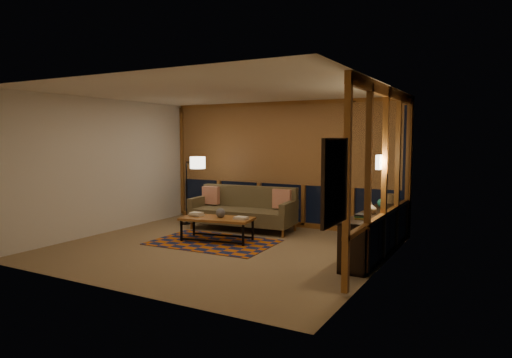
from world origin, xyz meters
The scene contains 21 objects.
floor centered at (0.00, 0.00, 0.00)m, with size 5.50×5.00×0.01m, color olive.
ceiling centered at (0.00, 0.00, 2.70)m, with size 5.50×5.00×0.01m, color beige.
walls centered at (0.00, 0.00, 1.35)m, with size 5.51×5.01×2.70m.
window_wall_back centered at (0.00, 2.43, 1.35)m, with size 5.30×0.16×2.60m, color #985326, non-canonical shape.
window_wall_right centered at (2.68, 0.60, 1.35)m, with size 0.16×3.70×2.60m, color #985326, non-canonical shape.
wall_art centered at (2.71, -1.85, 1.45)m, with size 0.06×0.74×0.94m, color red, non-canonical shape.
wall_sconce centered at (2.62, 0.45, 1.55)m, with size 0.12×0.18×0.22m, color white, non-canonical shape.
sofa centered at (-0.45, 1.55, 0.44)m, with size 2.16×0.87×0.88m, color brown, non-canonical shape.
pillow_left centered at (-1.31, 1.64, 0.63)m, with size 0.38×0.13×0.38m, color red, non-canonical shape.
pillow_right centered at (0.31, 1.86, 0.64)m, with size 0.40×0.13×0.40m, color red, non-canonical shape.
area_rug centered at (-0.34, 0.29, 0.01)m, with size 2.20×1.47×0.01m, color #B3510C.
coffee_table centered at (-0.34, 0.43, 0.22)m, with size 1.33×0.61×0.44m, color #985326, non-canonical shape.
book_stack_a centered at (-0.78, 0.39, 0.48)m, with size 0.21×0.17×0.06m, color beige, non-canonical shape.
book_stack_b centered at (0.14, 0.48, 0.47)m, with size 0.25×0.20×0.05m, color beige, non-canonical shape.
ceramic_pot centered at (-0.29, 0.48, 0.53)m, with size 0.18×0.18×0.18m, color black.
floor_lamp centered at (-1.89, 1.53, 0.76)m, with size 0.51×0.33×1.52m, color black, non-canonical shape.
bookshelf centered at (2.49, 0.99, 0.36)m, with size 0.40×2.92×0.73m, color black, non-canonical shape.
basket centered at (2.47, 1.91, 0.81)m, with size 0.22×0.22×0.16m, color #A1754B.
teal_bowl centered at (2.49, 1.25, 0.81)m, with size 0.16×0.16×0.16m, color #1D7160.
vase centered at (2.49, 0.52, 0.83)m, with size 0.18×0.18×0.19m, color tan.
shelf_book_stack centered at (2.49, 0.05, 0.77)m, with size 0.18×0.26×0.07m, color beige, non-canonical shape.
Camera 1 is at (4.34, -6.53, 1.92)m, focal length 32.00 mm.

